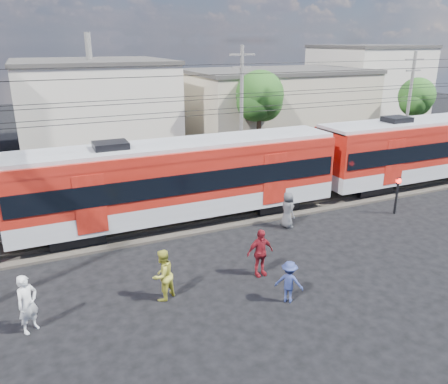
{
  "coord_description": "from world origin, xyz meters",
  "views": [
    {
      "loc": [
        -7.04,
        -11.5,
        8.74
      ],
      "look_at": [
        0.28,
        5.0,
        2.47
      ],
      "focal_mm": 35.0,
      "sensor_mm": 36.0,
      "label": 1
    }
  ],
  "objects_px": {
    "pedestrian_a": "(28,304)",
    "car_silver": "(406,151)",
    "crossing_signal": "(398,189)",
    "pedestrian_c": "(289,282)",
    "commuter_train": "(184,177)"
  },
  "relations": [
    {
      "from": "car_silver",
      "to": "commuter_train",
      "type": "bearing_deg",
      "value": 114.12
    },
    {
      "from": "pedestrian_c",
      "to": "crossing_signal",
      "type": "height_order",
      "value": "crossing_signal"
    },
    {
      "from": "pedestrian_a",
      "to": "car_silver",
      "type": "relative_size",
      "value": 0.49
    },
    {
      "from": "pedestrian_c",
      "to": "commuter_train",
      "type": "bearing_deg",
      "value": -41.8
    },
    {
      "from": "pedestrian_a",
      "to": "pedestrian_c",
      "type": "relative_size",
      "value": 1.26
    },
    {
      "from": "pedestrian_a",
      "to": "crossing_signal",
      "type": "height_order",
      "value": "crossing_signal"
    },
    {
      "from": "car_silver",
      "to": "crossing_signal",
      "type": "height_order",
      "value": "crossing_signal"
    },
    {
      "from": "commuter_train",
      "to": "crossing_signal",
      "type": "xyz_separation_m",
      "value": [
        10.59,
        -3.4,
        -1.0
      ]
    },
    {
      "from": "crossing_signal",
      "to": "pedestrian_a",
      "type": "bearing_deg",
      "value": -170.8
    },
    {
      "from": "pedestrian_a",
      "to": "pedestrian_c",
      "type": "distance_m",
      "value": 8.58
    },
    {
      "from": "commuter_train",
      "to": "pedestrian_a",
      "type": "xyz_separation_m",
      "value": [
        -7.38,
        -6.32,
        -1.42
      ]
    },
    {
      "from": "commuter_train",
      "to": "crossing_signal",
      "type": "distance_m",
      "value": 11.17
    },
    {
      "from": "pedestrian_a",
      "to": "commuter_train",
      "type": "bearing_deg",
      "value": 3.11
    },
    {
      "from": "crossing_signal",
      "to": "pedestrian_c",
      "type": "bearing_deg",
      "value": -153.43
    },
    {
      "from": "car_silver",
      "to": "pedestrian_a",
      "type": "bearing_deg",
      "value": 122.75
    }
  ]
}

